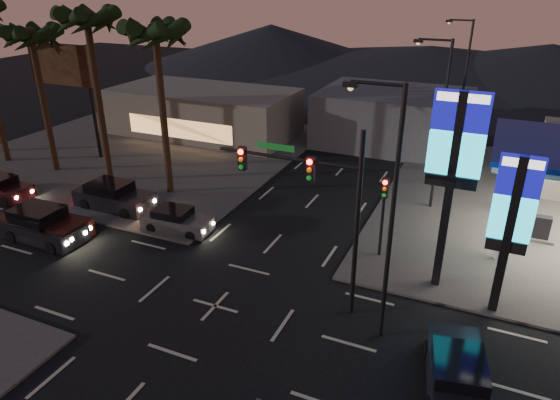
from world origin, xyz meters
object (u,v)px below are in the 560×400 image
at_px(car_lane_b_front, 177,220).
at_px(suv_station, 457,373).
at_px(car_lane_b_rear, 1,188).
at_px(car_lane_a_front, 43,228).
at_px(pylon_sign_tall, 455,154).
at_px(pylon_sign_short, 513,213).
at_px(traffic_signal_mast, 316,193).
at_px(car_lane_b_mid, 114,197).
at_px(car_lane_a_mid, 43,224).

bearing_deg(car_lane_b_front, suv_station, -21.06).
bearing_deg(car_lane_b_rear, car_lane_a_front, -23.91).
height_order(pylon_sign_tall, car_lane_b_front, pylon_sign_tall).
bearing_deg(pylon_sign_short, traffic_signal_mast, -160.87).
bearing_deg(car_lane_b_front, car_lane_a_front, -147.18).
xyz_separation_m(pylon_sign_short, car_lane_b_front, (-16.56, 0.76, -4.05)).
height_order(car_lane_a_front, car_lane_b_rear, car_lane_a_front).
relative_size(traffic_signal_mast, car_lane_b_mid, 1.57).
height_order(traffic_signal_mast, car_lane_b_mid, traffic_signal_mast).
bearing_deg(car_lane_a_mid, pylon_sign_tall, 10.60).
bearing_deg(traffic_signal_mast, car_lane_a_mid, -178.97).
bearing_deg(car_lane_a_mid, suv_station, -6.42).
relative_size(traffic_signal_mast, car_lane_a_mid, 1.53).
height_order(pylon_sign_short, traffic_signal_mast, traffic_signal_mast).
height_order(car_lane_a_mid, car_lane_b_front, car_lane_a_mid).
bearing_deg(car_lane_b_mid, suv_station, -18.40).
bearing_deg(suv_station, car_lane_b_mid, 161.60).
relative_size(pylon_sign_tall, pylon_sign_short, 1.29).
relative_size(car_lane_b_mid, car_lane_b_rear, 1.17).
xyz_separation_m(pylon_sign_short, suv_station, (-0.99, -5.24, -3.97)).
distance_m(pylon_sign_tall, car_lane_b_rear, 27.65).
xyz_separation_m(traffic_signal_mast, car_lane_a_front, (-15.25, -0.56, -4.51)).
height_order(car_lane_a_mid, suv_station, car_lane_a_mid).
bearing_deg(traffic_signal_mast, car_lane_b_rear, 173.44).
xyz_separation_m(car_lane_a_front, suv_station, (21.51, -2.17, -0.03)).
bearing_deg(car_lane_a_front, car_lane_b_front, 32.82).
relative_size(pylon_sign_short, car_lane_a_mid, 1.34).
bearing_deg(car_lane_b_mid, traffic_signal_mast, -16.06).
relative_size(pylon_sign_short, suv_station, 1.50).
height_order(pylon_sign_tall, traffic_signal_mast, pylon_sign_tall).
distance_m(car_lane_b_front, car_lane_b_rear, 12.99).
xyz_separation_m(car_lane_a_front, car_lane_b_mid, (0.77, 4.73, 0.04)).
bearing_deg(car_lane_b_front, pylon_sign_short, -2.61).
bearing_deg(pylon_sign_short, car_lane_b_mid, 175.64).
height_order(car_lane_a_front, car_lane_b_front, car_lane_a_front).
height_order(pylon_sign_short, car_lane_b_mid, pylon_sign_short).
height_order(car_lane_b_mid, car_lane_b_rear, car_lane_b_mid).
relative_size(traffic_signal_mast, car_lane_b_rear, 1.83).
bearing_deg(pylon_sign_short, car_lane_a_front, -172.23).
relative_size(pylon_sign_short, traffic_signal_mast, 0.88).
distance_m(car_lane_a_mid, car_lane_b_front, 7.14).
height_order(pylon_sign_short, car_lane_b_front, pylon_sign_short).
bearing_deg(car_lane_b_front, car_lane_b_mid, 170.09).
xyz_separation_m(car_lane_b_front, suv_station, (15.57, -6.00, 0.08)).
xyz_separation_m(car_lane_b_front, car_lane_b_mid, (-5.17, 0.90, 0.16)).
bearing_deg(traffic_signal_mast, car_lane_b_front, 160.67).
relative_size(car_lane_a_mid, suv_station, 1.12).
distance_m(traffic_signal_mast, car_lane_b_rear, 22.90).
distance_m(car_lane_a_mid, suv_station, 21.91).
bearing_deg(car_lane_a_front, car_lane_b_rear, 156.09).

